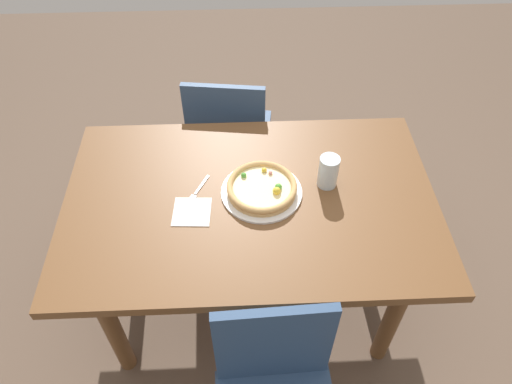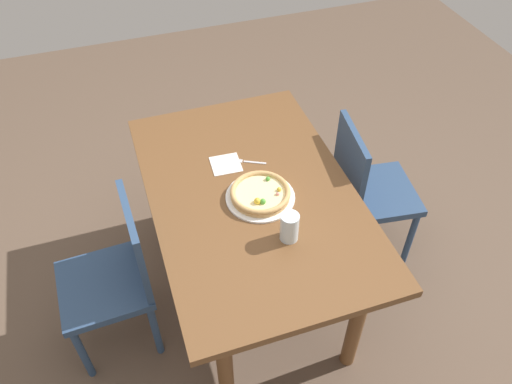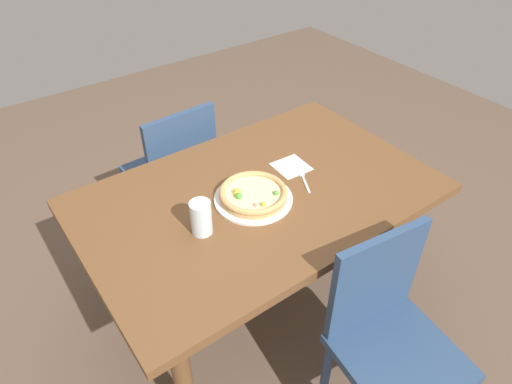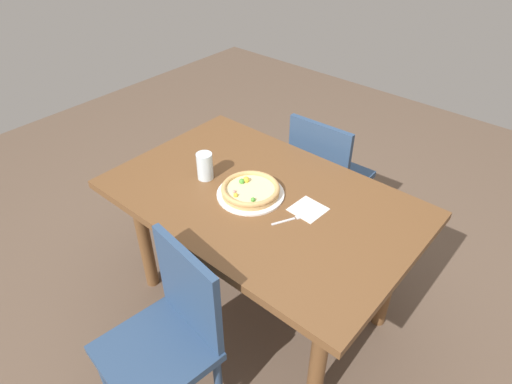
# 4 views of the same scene
# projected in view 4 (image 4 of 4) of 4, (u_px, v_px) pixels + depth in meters

# --- Properties ---
(ground_plane) EXTENTS (6.00, 6.00, 0.00)m
(ground_plane) POSITION_uv_depth(u_px,v_px,m) (261.00, 300.00, 2.48)
(ground_plane) COLOR brown
(dining_table) EXTENTS (1.43, 0.91, 0.74)m
(dining_table) POSITION_uv_depth(u_px,v_px,m) (261.00, 212.00, 2.10)
(dining_table) COLOR brown
(dining_table) RESTS_ON ground
(chair_near) EXTENTS (0.45, 0.45, 0.87)m
(chair_near) POSITION_uv_depth(u_px,v_px,m) (168.00, 336.00, 1.74)
(chair_near) COLOR navy
(chair_near) RESTS_ON ground
(chair_far) EXTENTS (0.42, 0.42, 0.87)m
(chair_far) POSITION_uv_depth(u_px,v_px,m) (326.00, 176.00, 2.63)
(chair_far) COLOR navy
(chair_far) RESTS_ON ground
(plate) EXTENTS (0.31, 0.31, 0.01)m
(plate) POSITION_uv_depth(u_px,v_px,m) (251.00, 194.00, 2.04)
(plate) COLOR white
(plate) RESTS_ON dining_table
(pizza) EXTENTS (0.27, 0.27, 0.05)m
(pizza) POSITION_uv_depth(u_px,v_px,m) (250.00, 189.00, 2.03)
(pizza) COLOR tan
(pizza) RESTS_ON plate
(fork) EXTENTS (0.09, 0.15, 0.00)m
(fork) POSITION_uv_depth(u_px,v_px,m) (292.00, 219.00, 1.90)
(fork) COLOR silver
(fork) RESTS_ON dining_table
(drinking_glass) EXTENTS (0.08, 0.08, 0.13)m
(drinking_glass) POSITION_uv_depth(u_px,v_px,m) (205.00, 166.00, 2.12)
(drinking_glass) COLOR silver
(drinking_glass) RESTS_ON dining_table
(napkin) EXTENTS (0.15, 0.15, 0.00)m
(napkin) POSITION_uv_depth(u_px,v_px,m) (308.00, 209.00, 1.96)
(napkin) COLOR white
(napkin) RESTS_ON dining_table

